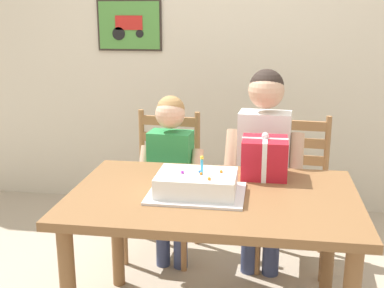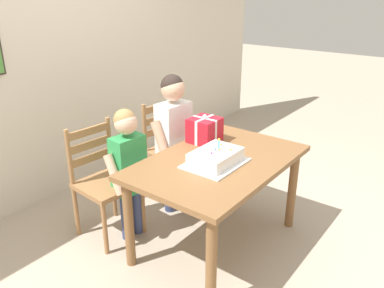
{
  "view_description": "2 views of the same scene",
  "coord_description": "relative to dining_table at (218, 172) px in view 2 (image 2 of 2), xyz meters",
  "views": [
    {
      "loc": [
        0.23,
        -2.16,
        1.55
      ],
      "look_at": [
        -0.12,
        0.13,
        0.93
      ],
      "focal_mm": 46.57,
      "sensor_mm": 36.0,
      "label": 1
    },
    {
      "loc": [
        -2.19,
        -1.43,
        1.92
      ],
      "look_at": [
        -0.05,
        0.2,
        0.82
      ],
      "focal_mm": 36.78,
      "sensor_mm": 36.0,
      "label": 2
    }
  ],
  "objects": [
    {
      "name": "ground_plane",
      "position": [
        0.0,
        0.0,
        -0.63
      ],
      "size": [
        20.0,
        20.0,
        0.0
      ],
      "primitive_type": "plane",
      "color": "tan"
    },
    {
      "name": "back_wall",
      "position": [
        -0.0,
        1.74,
        0.67
      ],
      "size": [
        6.4,
        0.11,
        2.6
      ],
      "color": "beige",
      "rests_on": "ground"
    },
    {
      "name": "dining_table",
      "position": [
        0.0,
        0.0,
        0.0
      ],
      "size": [
        1.33,
        0.87,
        0.73
      ],
      "color": "brown",
      "rests_on": "ground"
    },
    {
      "name": "birthday_cake",
      "position": [
        -0.07,
        -0.03,
        0.15
      ],
      "size": [
        0.44,
        0.34,
        0.19
      ],
      "color": "silver",
      "rests_on": "dining_table"
    },
    {
      "name": "gift_box_red_large",
      "position": [
        0.23,
        0.29,
        0.2
      ],
      "size": [
        0.23,
        0.22,
        0.23
      ],
      "color": "red",
      "rests_on": "dining_table"
    },
    {
      "name": "chair_left",
      "position": [
        -0.41,
        0.81,
        -0.16
      ],
      "size": [
        0.45,
        0.45,
        0.92
      ],
      "color": "#996B42",
      "rests_on": "ground"
    },
    {
      "name": "chair_right",
      "position": [
        0.42,
        0.81,
        -0.16
      ],
      "size": [
        0.45,
        0.45,
        0.92
      ],
      "color": "#996B42",
      "rests_on": "ground"
    },
    {
      "name": "child_older",
      "position": [
        0.22,
        0.61,
        0.13
      ],
      "size": [
        0.46,
        0.27,
        1.24
      ],
      "color": "#38426B",
      "rests_on": "ground"
    },
    {
      "name": "child_younger",
      "position": [
        -0.32,
        0.61,
        0.03
      ],
      "size": [
        0.4,
        0.24,
        1.08
      ],
      "color": "#38426B",
      "rests_on": "ground"
    }
  ]
}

